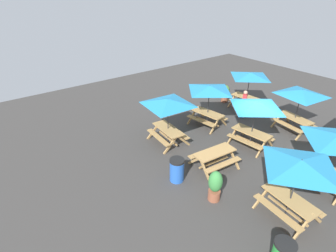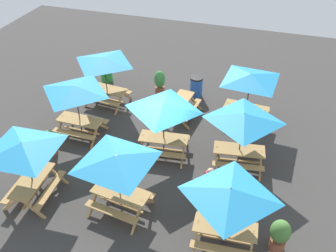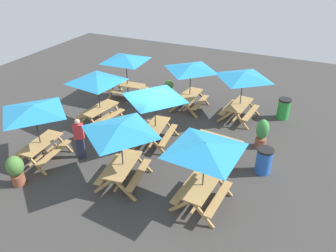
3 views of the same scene
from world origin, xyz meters
TOP-DOWN VIEW (x-y plane):
  - ground_plane at (0.00, 0.00)m, footprint 27.12×27.12m
  - picnic_table_0 at (2.94, 3.12)m, footprint 2.82×2.82m
  - picnic_table_1 at (3.07, 0.32)m, footprint 2.26×2.26m
  - picnic_table_2 at (-0.14, -2.87)m, footprint 2.80×2.80m
  - picnic_table_3 at (-3.19, 2.76)m, footprint 2.21×2.21m
  - picnic_table_4 at (0.19, 2.76)m, footprint 1.69×1.93m
  - picnic_table_5 at (3.21, -3.20)m, footprint 2.13×2.13m
  - picnic_table_6 at (0.31, 0.15)m, footprint 2.21×2.21m
  - picnic_table_7 at (-3.20, 0.27)m, footprint 2.05×2.05m
  - picnic_table_8 at (-3.06, -3.19)m, footprint 2.82×2.82m
  - trash_bin_blue at (0.47, 4.56)m, footprint 0.59×0.59m
  - trash_bin_green at (-4.10, 4.62)m, footprint 0.59×0.59m
  - potted_plant_0 at (-3.75, -1.11)m, footprint 0.52×0.52m
  - potted_plant_1 at (4.69, -2.90)m, footprint 0.58×0.58m
  - potted_plant_2 at (-1.17, 4.16)m, footprint 0.50×0.50m
  - person_standing at (2.46, -1.96)m, footprint 0.37×0.42m

SIDE VIEW (x-z plane):
  - ground_plane at x=0.00m, z-range 0.00..0.00m
  - trash_bin_blue at x=0.47m, z-range 0.00..0.98m
  - trash_bin_green at x=-4.10m, z-range 0.00..0.98m
  - picnic_table_4 at x=0.19m, z-range 0.16..0.97m
  - potted_plant_0 at x=-3.75m, z-range 0.04..1.10m
  - potted_plant_1 at x=4.69m, z-range 0.06..1.20m
  - potted_plant_2 at x=-1.17m, z-range 0.03..1.27m
  - person_standing at x=2.46m, z-range 0.05..1.72m
  - picnic_table_0 at x=2.94m, z-range 0.82..3.16m
  - picnic_table_1 at x=3.07m, z-range 0.82..3.16m
  - picnic_table_2 at x=-0.14m, z-range 0.82..3.16m
  - picnic_table_3 at x=-3.19m, z-range 0.82..3.16m
  - picnic_table_5 at x=3.21m, z-range 0.82..3.16m
  - picnic_table_6 at x=0.31m, z-range 0.82..3.16m
  - picnic_table_7 at x=-3.20m, z-range 0.82..3.16m
  - picnic_table_8 at x=-3.06m, z-range 0.82..3.16m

